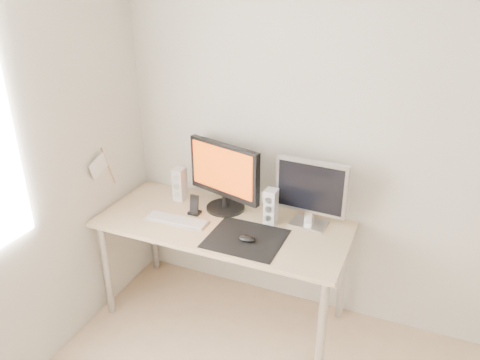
% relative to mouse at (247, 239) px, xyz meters
% --- Properties ---
extents(wall_back, '(3.50, 0.00, 3.50)m').
position_rel_mouse_xyz_m(wall_back, '(0.70, 0.53, 0.50)').
color(wall_back, silver).
rests_on(wall_back, ground).
extents(mousepad, '(0.45, 0.40, 0.00)m').
position_rel_mouse_xyz_m(mousepad, '(-0.02, 0.03, -0.02)').
color(mousepad, black).
rests_on(mousepad, desk).
extents(mouse, '(0.10, 0.06, 0.04)m').
position_rel_mouse_xyz_m(mouse, '(0.00, 0.00, 0.00)').
color(mouse, black).
rests_on(mouse, mousepad).
extents(desk, '(1.60, 0.70, 0.73)m').
position_rel_mouse_xyz_m(desk, '(-0.23, 0.16, -0.10)').
color(desk, '#D1B587').
rests_on(desk, ground).
extents(main_monitor, '(0.54, 0.32, 0.47)m').
position_rel_mouse_xyz_m(main_monitor, '(-0.29, 0.32, 0.23)').
color(main_monitor, black).
rests_on(main_monitor, desk).
extents(second_monitor, '(0.45, 0.17, 0.43)m').
position_rel_mouse_xyz_m(second_monitor, '(0.28, 0.34, 0.22)').
color(second_monitor, silver).
rests_on(second_monitor, desk).
extents(speaker_left, '(0.07, 0.09, 0.23)m').
position_rel_mouse_xyz_m(speaker_left, '(-0.64, 0.34, 0.09)').
color(speaker_left, white).
rests_on(speaker_left, desk).
extents(speaker_right, '(0.07, 0.09, 0.23)m').
position_rel_mouse_xyz_m(speaker_right, '(0.05, 0.27, 0.09)').
color(speaker_right, white).
rests_on(speaker_right, desk).
extents(keyboard, '(0.42, 0.13, 0.02)m').
position_rel_mouse_xyz_m(keyboard, '(-0.51, 0.05, -0.01)').
color(keyboard, '#AAAAAC').
rests_on(keyboard, desk).
extents(phone_dock, '(0.08, 0.06, 0.13)m').
position_rel_mouse_xyz_m(phone_dock, '(-0.45, 0.19, 0.02)').
color(phone_dock, black).
rests_on(phone_dock, desk).
extents(pennant, '(0.01, 0.23, 0.29)m').
position_rel_mouse_xyz_m(pennant, '(-1.02, 0.01, 0.30)').
color(pennant, '#A57F54').
rests_on(pennant, wall_left).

